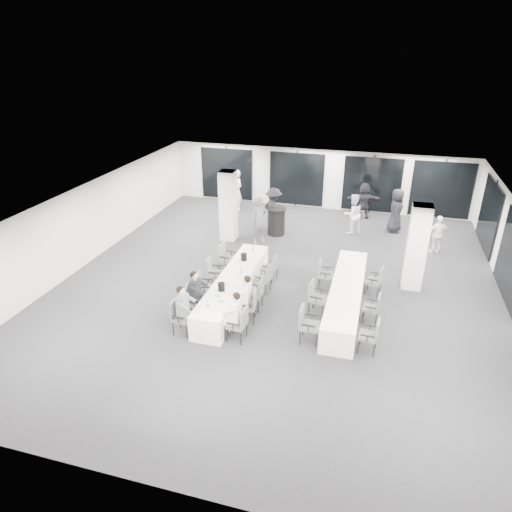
{
  "coord_description": "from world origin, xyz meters",
  "views": [
    {
      "loc": [
        2.87,
        -12.95,
        7.24
      ],
      "look_at": [
        -0.71,
        -0.2,
        1.02
      ],
      "focal_mm": 32.0,
      "sensor_mm": 36.0,
      "label": 1
    }
  ],
  "objects_px": {
    "banquet_table_side": "(346,296)",
    "chair_main_right_mid": "(256,292)",
    "chair_side_left_far": "(323,272)",
    "chair_side_right_far": "(376,279)",
    "cocktail_table": "(276,221)",
    "ice_bucket_near": "(221,287)",
    "chair_side_right_mid": "(374,306)",
    "chair_main_left_second": "(192,298)",
    "chair_side_left_mid": "(316,295)",
    "chair_main_right_far": "(271,266)",
    "chair_side_right_near": "(372,334)",
    "chair_main_right_near": "(239,322)",
    "chair_main_right_second": "(250,304)",
    "standing_guest_f": "(364,198)",
    "chair_main_right_fourth": "(265,277)",
    "standing_guest_g": "(237,188)",
    "chair_side_left_near": "(307,322)",
    "banquet_table_main": "(234,288)",
    "ice_bucket_far": "(244,257)",
    "chair_main_left_fourth": "(213,271)",
    "chair_main_left_far": "(226,256)",
    "standing_guest_d": "(438,232)",
    "standing_guest_a": "(259,218)",
    "chair_main_left_mid": "(203,285)",
    "standing_guest_e": "(396,208)",
    "standing_guest_c": "(274,207)",
    "chair_main_left_near": "(180,314)"
  },
  "relations": [
    {
      "from": "chair_main_right_second",
      "to": "chair_side_left_near",
      "type": "bearing_deg",
      "value": -117.57
    },
    {
      "from": "chair_main_right_second",
      "to": "chair_side_left_mid",
      "type": "distance_m",
      "value": 1.96
    },
    {
      "from": "chair_side_right_far",
      "to": "cocktail_table",
      "type": "bearing_deg",
      "value": 56.95
    },
    {
      "from": "chair_main_right_near",
      "to": "standing_guest_f",
      "type": "relative_size",
      "value": 0.52
    },
    {
      "from": "chair_side_left_mid",
      "to": "standing_guest_a",
      "type": "relative_size",
      "value": 0.47
    },
    {
      "from": "chair_side_right_far",
      "to": "standing_guest_a",
      "type": "relative_size",
      "value": 0.44
    },
    {
      "from": "banquet_table_side",
      "to": "ice_bucket_far",
      "type": "xyz_separation_m",
      "value": [
        -3.43,
        0.83,
        0.49
      ]
    },
    {
      "from": "chair_main_left_mid",
      "to": "chair_main_left_fourth",
      "type": "relative_size",
      "value": 0.95
    },
    {
      "from": "chair_main_left_far",
      "to": "chair_side_right_far",
      "type": "distance_m",
      "value": 5.06
    },
    {
      "from": "chair_side_left_far",
      "to": "chair_side_right_mid",
      "type": "height_order",
      "value": "chair_side_left_far"
    },
    {
      "from": "chair_side_right_far",
      "to": "standing_guest_f",
      "type": "distance_m",
      "value": 7.01
    },
    {
      "from": "chair_main_left_fourth",
      "to": "standing_guest_f",
      "type": "distance_m",
      "value": 8.97
    },
    {
      "from": "chair_main_left_fourth",
      "to": "standing_guest_e",
      "type": "distance_m",
      "value": 8.69
    },
    {
      "from": "standing_guest_d",
      "to": "standing_guest_c",
      "type": "bearing_deg",
      "value": -26.12
    },
    {
      "from": "chair_main_left_second",
      "to": "standing_guest_e",
      "type": "relative_size",
      "value": 0.47
    },
    {
      "from": "chair_main_right_fourth",
      "to": "standing_guest_d",
      "type": "relative_size",
      "value": 0.54
    },
    {
      "from": "standing_guest_a",
      "to": "standing_guest_f",
      "type": "height_order",
      "value": "standing_guest_a"
    },
    {
      "from": "standing_guest_d",
      "to": "chair_main_left_fourth",
      "type": "bearing_deg",
      "value": 13.22
    },
    {
      "from": "ice_bucket_far",
      "to": "standing_guest_g",
      "type": "bearing_deg",
      "value": 109.78
    },
    {
      "from": "chair_main_right_second",
      "to": "standing_guest_f",
      "type": "xyz_separation_m",
      "value": [
        2.53,
        9.47,
        0.37
      ]
    },
    {
      "from": "chair_main_right_mid",
      "to": "chair_main_left_second",
      "type": "bearing_deg",
      "value": 118.71
    },
    {
      "from": "chair_main_right_fourth",
      "to": "chair_side_right_near",
      "type": "xyz_separation_m",
      "value": [
        3.39,
        -2.27,
        0.02
      ]
    },
    {
      "from": "banquet_table_main",
      "to": "standing_guest_g",
      "type": "relative_size",
      "value": 2.33
    },
    {
      "from": "chair_main_right_second",
      "to": "chair_main_right_far",
      "type": "height_order",
      "value": "chair_main_right_second"
    },
    {
      "from": "standing_guest_e",
      "to": "ice_bucket_near",
      "type": "relative_size",
      "value": 8.74
    },
    {
      "from": "standing_guest_a",
      "to": "chair_side_right_near",
      "type": "bearing_deg",
      "value": -90.47
    },
    {
      "from": "chair_main_right_far",
      "to": "chair_side_right_near",
      "type": "xyz_separation_m",
      "value": [
        3.39,
        -3.11,
        0.04
      ]
    },
    {
      "from": "chair_side_left_far",
      "to": "chair_main_left_second",
      "type": "bearing_deg",
      "value": -54.23
    },
    {
      "from": "chair_main_left_mid",
      "to": "chair_side_left_near",
      "type": "xyz_separation_m",
      "value": [
        3.38,
        -1.18,
        0.02
      ]
    },
    {
      "from": "chair_main_right_near",
      "to": "chair_side_left_far",
      "type": "relative_size",
      "value": 1.05
    },
    {
      "from": "chair_main_left_near",
      "to": "standing_guest_e",
      "type": "relative_size",
      "value": 0.47
    },
    {
      "from": "chair_side_right_far",
      "to": "standing_guest_e",
      "type": "relative_size",
      "value": 0.45
    },
    {
      "from": "banquet_table_main",
      "to": "chair_main_left_mid",
      "type": "distance_m",
      "value": 0.96
    },
    {
      "from": "chair_side_left_mid",
      "to": "ice_bucket_near",
      "type": "relative_size",
      "value": 4.19
    },
    {
      "from": "chair_main_right_fourth",
      "to": "standing_guest_g",
      "type": "distance_m",
      "value": 8.04
    },
    {
      "from": "chair_side_right_mid",
      "to": "chair_main_left_near",
      "type": "bearing_deg",
      "value": 115.59
    },
    {
      "from": "ice_bucket_far",
      "to": "ice_bucket_near",
      "type": "bearing_deg",
      "value": -90.74
    },
    {
      "from": "chair_main_right_far",
      "to": "standing_guest_a",
      "type": "bearing_deg",
      "value": 33.89
    },
    {
      "from": "chair_main_left_mid",
      "to": "banquet_table_side",
      "type": "bearing_deg",
      "value": 93.01
    },
    {
      "from": "chair_main_left_fourth",
      "to": "chair_main_right_fourth",
      "type": "distance_m",
      "value": 1.68
    },
    {
      "from": "chair_main_left_near",
      "to": "chair_main_right_mid",
      "type": "relative_size",
      "value": 1.01
    },
    {
      "from": "chair_main_left_fourth",
      "to": "chair_side_left_far",
      "type": "distance_m",
      "value": 3.54
    },
    {
      "from": "chair_main_left_second",
      "to": "chair_side_left_near",
      "type": "distance_m",
      "value": 3.4
    },
    {
      "from": "banquet_table_main",
      "to": "standing_guest_f",
      "type": "relative_size",
      "value": 2.68
    },
    {
      "from": "chair_main_left_fourth",
      "to": "chair_main_left_second",
      "type": "bearing_deg",
      "value": -6.9
    },
    {
      "from": "cocktail_table",
      "to": "ice_bucket_near",
      "type": "distance_m",
      "value": 6.37
    },
    {
      "from": "chair_side_left_mid",
      "to": "chair_main_right_fourth",
      "type": "bearing_deg",
      "value": -104.57
    },
    {
      "from": "banquet_table_side",
      "to": "chair_main_right_mid",
      "type": "relative_size",
      "value": 5.12
    },
    {
      "from": "chair_side_left_far",
      "to": "chair_side_right_far",
      "type": "height_order",
      "value": "chair_side_right_far"
    },
    {
      "from": "chair_main_right_mid",
      "to": "standing_guest_f",
      "type": "relative_size",
      "value": 0.52
    }
  ]
}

